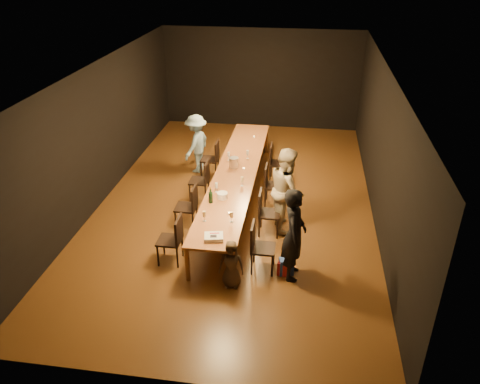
# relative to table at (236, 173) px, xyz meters

# --- Properties ---
(ground) EXTENTS (10.00, 10.00, 0.00)m
(ground) POSITION_rel_table_xyz_m (0.00, 0.00, -0.70)
(ground) COLOR #3F210F
(ground) RESTS_ON ground
(room_shell) EXTENTS (6.04, 10.04, 3.02)m
(room_shell) POSITION_rel_table_xyz_m (0.00, 0.00, 1.38)
(room_shell) COLOR black
(room_shell) RESTS_ON ground
(table) EXTENTS (0.90, 6.00, 0.75)m
(table) POSITION_rel_table_xyz_m (0.00, 0.00, 0.00)
(table) COLOR brown
(table) RESTS_ON ground
(chair_right_0) EXTENTS (0.42, 0.42, 0.93)m
(chair_right_0) POSITION_rel_table_xyz_m (0.85, -2.40, -0.24)
(chair_right_0) COLOR black
(chair_right_0) RESTS_ON ground
(chair_right_1) EXTENTS (0.42, 0.42, 0.93)m
(chair_right_1) POSITION_rel_table_xyz_m (0.85, -1.20, -0.24)
(chair_right_1) COLOR black
(chair_right_1) RESTS_ON ground
(chair_right_2) EXTENTS (0.42, 0.42, 0.93)m
(chair_right_2) POSITION_rel_table_xyz_m (0.85, 0.00, -0.24)
(chair_right_2) COLOR black
(chair_right_2) RESTS_ON ground
(chair_right_3) EXTENTS (0.42, 0.42, 0.93)m
(chair_right_3) POSITION_rel_table_xyz_m (0.85, 1.20, -0.24)
(chair_right_3) COLOR black
(chair_right_3) RESTS_ON ground
(chair_left_0) EXTENTS (0.42, 0.42, 0.93)m
(chair_left_0) POSITION_rel_table_xyz_m (-0.85, -2.40, -0.24)
(chair_left_0) COLOR black
(chair_left_0) RESTS_ON ground
(chair_left_1) EXTENTS (0.42, 0.42, 0.93)m
(chair_left_1) POSITION_rel_table_xyz_m (-0.85, -1.20, -0.24)
(chair_left_1) COLOR black
(chair_left_1) RESTS_ON ground
(chair_left_2) EXTENTS (0.42, 0.42, 0.93)m
(chair_left_2) POSITION_rel_table_xyz_m (-0.85, 0.00, -0.24)
(chair_left_2) COLOR black
(chair_left_2) RESTS_ON ground
(chair_left_3) EXTENTS (0.42, 0.42, 0.93)m
(chair_left_3) POSITION_rel_table_xyz_m (-0.85, 1.20, -0.24)
(chair_left_3) COLOR black
(chair_left_3) RESTS_ON ground
(woman_birthday) EXTENTS (0.42, 0.63, 1.70)m
(woman_birthday) POSITION_rel_table_xyz_m (1.37, -2.49, 0.15)
(woman_birthday) COLOR black
(woman_birthday) RESTS_ON ground
(woman_tan) EXTENTS (0.81, 0.95, 1.73)m
(woman_tan) POSITION_rel_table_xyz_m (1.16, -0.90, 0.17)
(woman_tan) COLOR beige
(woman_tan) RESTS_ON ground
(man_blue) EXTENTS (0.80, 1.08, 1.49)m
(man_blue) POSITION_rel_table_xyz_m (-1.23, 1.44, 0.04)
(man_blue) COLOR #85ADCE
(man_blue) RESTS_ON ground
(child) EXTENTS (0.44, 0.30, 0.88)m
(child) POSITION_rel_table_xyz_m (0.37, -2.92, -0.26)
(child) COLOR #443426
(child) RESTS_ON ground
(gift_bag_red) EXTENTS (0.24, 0.16, 0.27)m
(gift_bag_red) POSITION_rel_table_xyz_m (1.24, -2.51, -0.57)
(gift_bag_red) COLOR red
(gift_bag_red) RESTS_ON ground
(gift_bag_blue) EXTENTS (0.28, 0.22, 0.31)m
(gift_bag_blue) POSITION_rel_table_xyz_m (1.27, -2.47, -0.55)
(gift_bag_blue) COLOR #24429C
(gift_bag_blue) RESTS_ON ground
(birthday_cake) EXTENTS (0.36, 0.31, 0.08)m
(birthday_cake) POSITION_rel_table_xyz_m (0.03, -2.67, 0.08)
(birthday_cake) COLOR white
(birthday_cake) RESTS_ON table
(plate_stack) EXTENTS (0.27, 0.27, 0.12)m
(plate_stack) POSITION_rel_table_xyz_m (-0.08, -1.24, 0.11)
(plate_stack) COLOR white
(plate_stack) RESTS_ON table
(champagne_bottle) EXTENTS (0.09, 0.09, 0.34)m
(champagne_bottle) POSITION_rel_table_xyz_m (-0.27, -1.45, 0.22)
(champagne_bottle) COLOR black
(champagne_bottle) RESTS_ON table
(ice_bucket) EXTENTS (0.27, 0.27, 0.23)m
(ice_bucket) POSITION_rel_table_xyz_m (-0.08, 0.20, 0.17)
(ice_bucket) COLOR silver
(ice_bucket) RESTS_ON table
(wineglass_0) EXTENTS (0.06, 0.06, 0.21)m
(wineglass_0) POSITION_rel_table_xyz_m (-0.25, -2.13, 0.15)
(wineglass_0) COLOR beige
(wineglass_0) RESTS_ON table
(wineglass_1) EXTENTS (0.06, 0.06, 0.21)m
(wineglass_1) POSITION_rel_table_xyz_m (0.23, -2.09, 0.15)
(wineglass_1) COLOR beige
(wineglass_1) RESTS_ON table
(wineglass_2) EXTENTS (0.06, 0.06, 0.21)m
(wineglass_2) POSITION_rel_table_xyz_m (-0.25, -1.01, 0.15)
(wineglass_2) COLOR silver
(wineglass_2) RESTS_ON table
(wineglass_3) EXTENTS (0.06, 0.06, 0.21)m
(wineglass_3) POSITION_rel_table_xyz_m (0.22, -0.66, 0.15)
(wineglass_3) COLOR beige
(wineglass_3) RESTS_ON table
(wineglass_4) EXTENTS (0.06, 0.06, 0.21)m
(wineglass_4) POSITION_rel_table_xyz_m (-0.26, 0.55, 0.15)
(wineglass_4) COLOR silver
(wineglass_4) RESTS_ON table
(wineglass_5) EXTENTS (0.06, 0.06, 0.21)m
(wineglass_5) POSITION_rel_table_xyz_m (0.16, 0.72, 0.15)
(wineglass_5) COLOR silver
(wineglass_5) RESTS_ON table
(tealight_near) EXTENTS (0.05, 0.05, 0.03)m
(tealight_near) POSITION_rel_table_xyz_m (0.15, -1.83, 0.06)
(tealight_near) COLOR #B2B7B2
(tealight_near) RESTS_ON table
(tealight_mid) EXTENTS (0.05, 0.05, 0.03)m
(tealight_mid) POSITION_rel_table_xyz_m (0.15, 0.12, 0.06)
(tealight_mid) COLOR #B2B7B2
(tealight_mid) RESTS_ON table
(tealight_far) EXTENTS (0.05, 0.05, 0.03)m
(tealight_far) POSITION_rel_table_xyz_m (0.15, 2.05, 0.06)
(tealight_far) COLOR #B2B7B2
(tealight_far) RESTS_ON table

